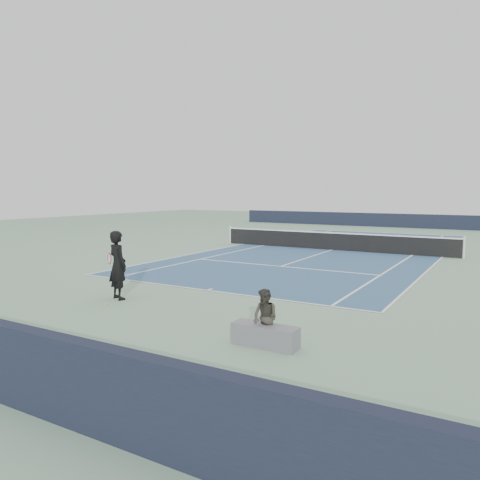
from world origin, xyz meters
The scene contains 7 objects.
ground centered at (0.00, 0.00, 0.00)m, with size 80.00×80.00×0.00m, color gray.
court_surface centered at (0.00, 0.00, 0.01)m, with size 10.97×23.77×0.01m, color #325378.
tennis_net centered at (0.00, 0.00, 0.50)m, with size 12.90×0.10×1.07m.
windscreen_far centered at (0.00, 17.88, 0.60)m, with size 30.00×0.25×1.20m, color black.
tennis_player centered at (-1.59, -14.14, 1.01)m, with size 0.90×0.76×2.01m.
tennis_ball centered at (-1.31, -14.89, 0.03)m, with size 0.06×0.06×0.06m, color #BDDB2C.
spectator_bench centered at (4.05, -15.71, 0.42)m, with size 1.45×0.81×1.19m.
Camera 1 is at (8.28, -23.96, 3.16)m, focal length 35.00 mm.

